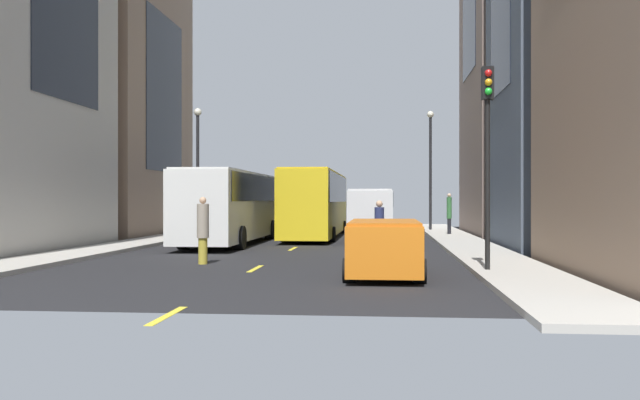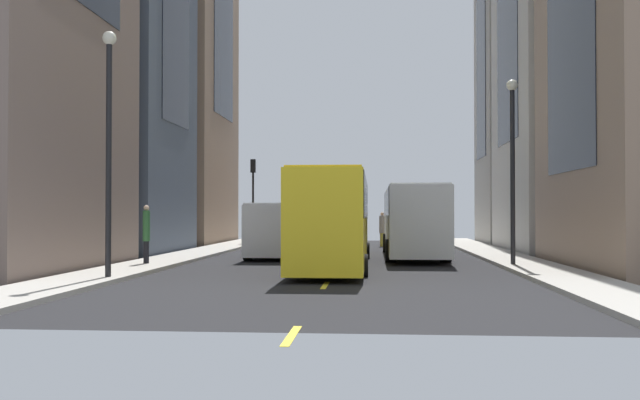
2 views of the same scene
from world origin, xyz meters
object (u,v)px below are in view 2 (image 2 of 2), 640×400
pedestrian_crossing_mid (382,228)px  traffic_light_near_corner (253,184)px  streetcar_yellow (335,213)px  pedestrian_waiting_curb (291,230)px  pedestrian_crossing_near (146,232)px  city_bus_white (413,216)px  car_orange_0 (296,231)px  delivery_van_white (275,226)px

pedestrian_crossing_mid → traffic_light_near_corner: 9.49m
streetcar_yellow → pedestrian_waiting_curb: streetcar_yellow is taller
pedestrian_crossing_near → traffic_light_near_corner: (-0.78, -19.87, 2.68)m
streetcar_yellow → pedestrian_crossing_near: size_ratio=6.37×
city_bus_white → pedestrian_crossing_mid: bearing=-82.5°
streetcar_yellow → pedestrian_crossing_near: bearing=8.2°
car_orange_0 → pedestrian_crossing_mid: size_ratio=1.99×
city_bus_white → pedestrian_crossing_mid: 10.34m
city_bus_white → pedestrian_waiting_curb: bearing=-51.1°
city_bus_white → streetcar_yellow: size_ratio=0.86×
car_orange_0 → pedestrian_crossing_near: size_ratio=1.88×
streetcar_yellow → traffic_light_near_corner: (6.62, -18.80, 1.95)m
city_bus_white → streetcar_yellow: (3.44, 6.22, 0.12)m
streetcar_yellow → traffic_light_near_corner: 20.03m
pedestrian_crossing_near → city_bus_white: bearing=11.3°
streetcar_yellow → pedestrian_crossing_mid: (-2.09, -16.44, -0.98)m
delivery_van_white → pedestrian_crossing_mid: size_ratio=2.74×
car_orange_0 → pedestrian_crossing_near: (3.63, 20.65, 0.50)m
delivery_van_white → pedestrian_waiting_curb: (0.48, -10.22, -0.41)m
delivery_van_white → traffic_light_near_corner: 14.75m
pedestrian_crossing_near → traffic_light_near_corner: traffic_light_near_corner is taller
city_bus_white → delivery_van_white: (6.56, 1.51, -0.49)m
delivery_van_white → city_bus_white: bearing=-167.0°
pedestrian_waiting_curb → pedestrian_crossing_mid: (-5.68, -1.51, 0.05)m
car_orange_0 → pedestrian_waiting_curb: size_ratio=2.10×
city_bus_white → pedestrian_crossing_near: bearing=33.9°
pedestrian_crossing_mid → traffic_light_near_corner: (8.71, -2.36, 2.93)m
car_orange_0 → traffic_light_near_corner: traffic_light_near_corner is taller
pedestrian_crossing_mid → city_bus_white: bearing=149.2°
car_orange_0 → traffic_light_near_corner: (2.85, 0.78, 3.18)m
streetcar_yellow → car_orange_0: (3.77, -19.59, -1.23)m
traffic_light_near_corner → pedestrian_crossing_mid: bearing=164.8°
streetcar_yellow → pedestrian_crossing_near: streetcar_yellow is taller
streetcar_yellow → pedestrian_crossing_mid: bearing=-97.2°
streetcar_yellow → pedestrian_waiting_curb: 15.39m
pedestrian_crossing_mid → pedestrian_crossing_near: bearing=113.2°
city_bus_white → traffic_light_near_corner: traffic_light_near_corner is taller
car_orange_0 → traffic_light_near_corner: bearing=15.4°
city_bus_white → pedestrian_crossing_near: 13.08m
delivery_van_white → pedestrian_crossing_mid: (-5.20, -11.73, -0.37)m
streetcar_yellow → delivery_van_white: streetcar_yellow is taller
streetcar_yellow → car_orange_0: size_ratio=3.38×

